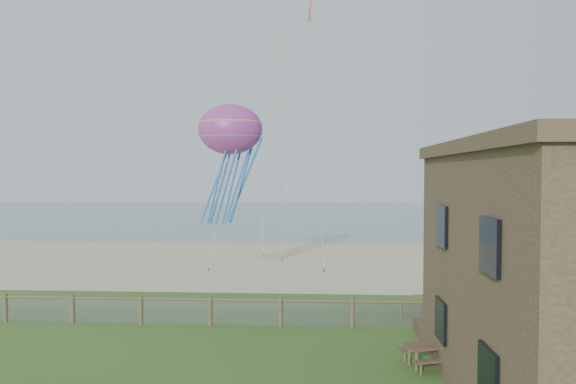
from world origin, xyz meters
The scene contains 5 objects.
sand_beach centered at (0.00, 22.00, 0.00)m, with size 72.00×20.00×0.02m, color tan.
ocean centered at (0.00, 66.00, 0.00)m, with size 160.00×68.00×0.02m, color slate.
chainlink_fence centered at (0.00, 6.00, 0.55)m, with size 36.20×0.20×1.25m, color #4D3E2B, non-canonical shape.
picnic_table centered at (5.43, 1.83, 0.42)m, with size 1.98×1.50×0.84m, color brown, non-canonical shape.
octopus_kite centered at (-3.67, 15.16, 7.14)m, with size 3.72×2.62×7.65m, color #EE4625, non-canonical shape.
Camera 1 is at (1.51, -15.35, 6.43)m, focal length 32.00 mm.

